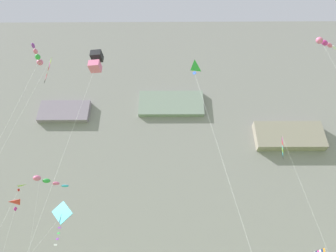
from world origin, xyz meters
name	(u,v)px	position (x,y,z in m)	size (l,w,h in m)	color
cliff_face	(171,150)	(0.00, 67.55, 38.74)	(180.00, 22.40, 77.47)	gray
kite_banner_high_left	(45,76)	(-14.48, 22.23, 24.74)	(3.32, 6.00, 25.92)	black
kite_delta_low_left	(18,212)	(-16.97, 29.09, 11.35)	(1.65, 3.22, 11.79)	red
kite_delta_low_right	(193,79)	(1.66, 17.75, 20.26)	(3.57, 6.34, 21.29)	green
kite_windsock_mid_center	(38,58)	(-13.46, 18.07, 23.32)	(1.42, 3.84, 23.77)	pink
kite_windsock_high_right	(324,43)	(19.20, 23.38, 31.06)	(3.97, 4.45, 31.78)	pink
kite_delta_upper_mid	(14,193)	(-19.77, 32.54, 14.66)	(1.44, 6.22, 15.45)	#8CCC33
kite_diamond_mid_left	(61,215)	(-9.96, 22.82, 9.26)	(3.91, 5.89, 10.58)	#38B2D1
kite_box_far_left	(96,61)	(-7.60, 17.93, 22.71)	(1.88, 4.55, 23.79)	black
kite_windsock_upper_left	(46,181)	(-16.63, 33.46, 16.65)	(4.46, 4.21, 17.25)	pink
kite_banner_high_center	(285,154)	(11.94, 25.67, 16.58)	(1.83, 6.17, 17.56)	black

